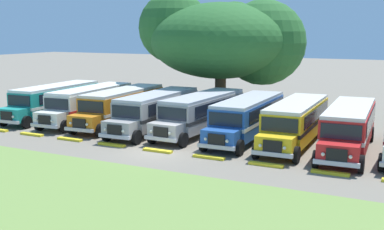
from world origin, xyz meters
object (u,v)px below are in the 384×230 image
at_px(broad_shade_tree, 225,39).
at_px(parked_bus_slot_5, 248,116).
at_px(parked_bus_slot_0, 55,99).
at_px(parked_bus_slot_2, 122,105).
at_px(parked_bus_slot_4, 202,111).
at_px(parked_bus_slot_1, 90,102).
at_px(parked_bus_slot_7, 349,126).
at_px(parked_bus_slot_3, 156,109).
at_px(parked_bus_slot_6, 296,121).

bearing_deg(broad_shade_tree, parked_bus_slot_5, -59.23).
relative_size(parked_bus_slot_0, parked_bus_slot_5, 1.01).
relative_size(parked_bus_slot_2, parked_bus_slot_4, 1.00).
height_order(parked_bus_slot_1, parked_bus_slot_7, same).
relative_size(parked_bus_slot_2, broad_shade_tree, 0.72).
relative_size(parked_bus_slot_3, parked_bus_slot_6, 1.00).
height_order(parked_bus_slot_0, parked_bus_slot_5, same).
bearing_deg(parked_bus_slot_5, broad_shade_tree, -150.69).
height_order(parked_bus_slot_0, parked_bus_slot_6, same).
distance_m(parked_bus_slot_0, parked_bus_slot_5, 17.98).
distance_m(parked_bus_slot_4, parked_bus_slot_5, 3.76).
xyz_separation_m(parked_bus_slot_3, broad_shade_tree, (0.99, 10.91, 5.22)).
bearing_deg(parked_bus_slot_1, broad_shade_tree, 138.56).
bearing_deg(parked_bus_slot_4, parked_bus_slot_6, 88.00).
height_order(parked_bus_slot_1, broad_shade_tree, broad_shade_tree).
bearing_deg(broad_shade_tree, parked_bus_slot_7, -39.77).
relative_size(parked_bus_slot_4, broad_shade_tree, 0.72).
xyz_separation_m(parked_bus_slot_0, parked_bus_slot_4, (14.23, 0.16, 0.00)).
xyz_separation_m(parked_bus_slot_1, parked_bus_slot_7, (21.12, -0.70, 0.00)).
height_order(parked_bus_slot_2, parked_bus_slot_6, same).
bearing_deg(parked_bus_slot_3, parked_bus_slot_2, -102.52).
height_order(parked_bus_slot_2, parked_bus_slot_5, same).
bearing_deg(parked_bus_slot_7, parked_bus_slot_0, -94.65).
bearing_deg(parked_bus_slot_2, parked_bus_slot_1, -92.34).
relative_size(parked_bus_slot_2, parked_bus_slot_3, 1.00).
height_order(parked_bus_slot_0, broad_shade_tree, broad_shade_tree).
xyz_separation_m(parked_bus_slot_4, parked_bus_slot_6, (7.24, -0.50, 0.00)).
relative_size(parked_bus_slot_6, parked_bus_slot_7, 1.00).
relative_size(parked_bus_slot_0, parked_bus_slot_2, 1.00).
bearing_deg(parked_bus_slot_5, parked_bus_slot_0, -92.06).
distance_m(parked_bus_slot_1, broad_shade_tree, 13.99).
relative_size(parked_bus_slot_2, parked_bus_slot_7, 1.00).
height_order(parked_bus_slot_3, broad_shade_tree, broad_shade_tree).
bearing_deg(parked_bus_slot_5, parked_bus_slot_1, -92.29).
bearing_deg(parked_bus_slot_1, parked_bus_slot_6, 84.91).
xyz_separation_m(parked_bus_slot_2, parked_bus_slot_5, (10.91, -0.26, 0.00)).
xyz_separation_m(parked_bus_slot_0, parked_bus_slot_2, (7.07, 0.08, 0.00)).
distance_m(parked_bus_slot_5, parked_bus_slot_6, 3.49).
bearing_deg(broad_shade_tree, parked_bus_slot_0, -138.68).
distance_m(parked_bus_slot_1, parked_bus_slot_6, 17.65).
relative_size(parked_bus_slot_1, parked_bus_slot_7, 1.00).
bearing_deg(parked_bus_slot_4, parked_bus_slot_7, 87.44).
distance_m(parked_bus_slot_7, broad_shade_tree, 17.97).
bearing_deg(parked_bus_slot_4, parked_bus_slot_3, -75.65).
xyz_separation_m(parked_bus_slot_7, broad_shade_tree, (-13.22, 11.00, 5.22)).
xyz_separation_m(parked_bus_slot_4, broad_shade_tree, (-2.50, 10.15, 5.22)).
xyz_separation_m(parked_bus_slot_2, parked_bus_slot_7, (17.88, -0.76, 0.00)).
bearing_deg(parked_bus_slot_1, parked_bus_slot_3, 80.96).
relative_size(parked_bus_slot_0, parked_bus_slot_6, 1.00).
bearing_deg(parked_bus_slot_6, parked_bus_slot_1, -92.97).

